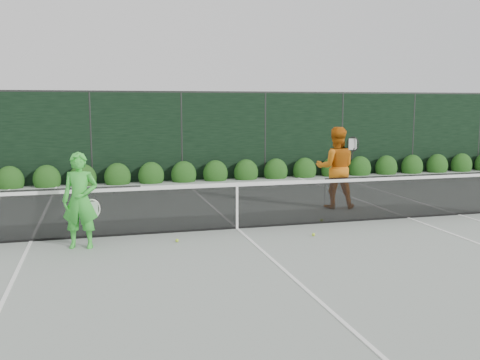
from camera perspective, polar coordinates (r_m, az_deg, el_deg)
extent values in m
plane|color=gray|center=(11.40, -0.32, -5.21)|extent=(80.00, 80.00, 0.00)
cube|color=black|center=(11.03, -21.98, -3.58)|extent=(4.40, 0.01, 1.02)
cube|color=black|center=(11.30, -0.32, -2.85)|extent=(4.00, 0.01, 0.96)
cube|color=black|center=(13.00, 17.91, -1.67)|extent=(4.40, 0.01, 1.02)
cube|color=white|center=(11.22, -0.32, -0.52)|extent=(12.80, 0.03, 0.07)
cube|color=black|center=(11.40, -0.32, -5.12)|extent=(12.80, 0.02, 0.04)
cube|color=white|center=(11.31, -0.32, -2.96)|extent=(0.05, 0.03, 0.91)
imported|color=green|center=(10.18, -16.68, -2.11)|extent=(0.72, 0.55, 1.77)
torus|color=white|center=(10.31, -15.51, -3.00)|extent=(0.30, 0.03, 0.30)
cylinder|color=black|center=(10.36, -15.46, -4.30)|extent=(0.10, 0.03, 0.30)
imported|color=#CF6911|center=(13.72, 10.18, 1.30)|extent=(1.19, 1.05, 2.06)
torus|color=black|center=(13.64, 11.94, 3.76)|extent=(0.28, 0.17, 0.30)
cylinder|color=black|center=(13.66, 11.91, 2.76)|extent=(0.10, 0.03, 0.30)
cube|color=white|center=(13.82, 22.30, -3.44)|extent=(0.06, 23.77, 0.01)
cube|color=white|center=(11.13, -21.40, -6.10)|extent=(0.06, 23.77, 0.01)
cube|color=white|center=(13.04, 17.50, -3.86)|extent=(0.06, 23.77, 0.01)
cube|color=white|center=(22.94, -7.87, 1.50)|extent=(11.03, 0.06, 0.01)
cube|color=white|center=(17.56, -5.62, -0.49)|extent=(8.23, 0.06, 0.01)
cube|color=white|center=(11.40, -0.32, -5.19)|extent=(0.06, 12.80, 0.01)
cube|color=black|center=(18.48, -6.25, 4.59)|extent=(32.00, 0.06, 3.00)
cube|color=#262826|center=(18.45, -6.32, 9.33)|extent=(32.00, 0.06, 0.06)
cylinder|color=#262826|center=(18.27, -15.61, 4.29)|extent=(0.08, 0.08, 3.00)
cylinder|color=#262826|center=(18.48, -6.25, 4.59)|extent=(0.08, 0.08, 3.00)
cylinder|color=#262826|center=(19.17, 2.68, 4.75)|extent=(0.08, 0.08, 3.00)
cylinder|color=#262826|center=(20.28, 10.81, 4.81)|extent=(0.08, 0.08, 3.00)
cylinder|color=#262826|center=(21.75, 17.97, 4.77)|extent=(0.08, 0.08, 3.00)
cylinder|color=#262826|center=(23.52, 24.14, 4.68)|extent=(0.08, 0.08, 3.00)
ellipsoid|color=#173C10|center=(18.24, -23.34, -0.08)|extent=(0.86, 0.65, 0.94)
ellipsoid|color=#173C10|center=(18.11, -19.90, 0.05)|extent=(0.86, 0.65, 0.94)
ellipsoid|color=#173C10|center=(18.05, -16.42, 0.18)|extent=(0.86, 0.65, 0.94)
ellipsoid|color=#173C10|center=(18.05, -12.93, 0.31)|extent=(0.86, 0.65, 0.94)
ellipsoid|color=#173C10|center=(18.12, -9.46, 0.43)|extent=(0.86, 0.65, 0.94)
ellipsoid|color=#173C10|center=(18.26, -6.02, 0.56)|extent=(0.86, 0.65, 0.94)
ellipsoid|color=#173C10|center=(18.46, -2.65, 0.68)|extent=(0.86, 0.65, 0.94)
ellipsoid|color=#173C10|center=(18.73, 0.64, 0.79)|extent=(0.86, 0.65, 0.94)
ellipsoid|color=#173C10|center=(19.05, 3.83, 0.90)|extent=(0.86, 0.65, 0.94)
ellipsoid|color=#173C10|center=(19.43, 6.90, 1.00)|extent=(0.86, 0.65, 0.94)
ellipsoid|color=#173C10|center=(19.86, 9.85, 1.10)|extent=(0.86, 0.65, 0.94)
ellipsoid|color=#173C10|center=(20.35, 12.66, 1.19)|extent=(0.86, 0.65, 0.94)
ellipsoid|color=#173C10|center=(20.88, 15.34, 1.27)|extent=(0.86, 0.65, 0.94)
ellipsoid|color=#173C10|center=(21.46, 17.88, 1.34)|extent=(0.86, 0.65, 0.94)
ellipsoid|color=#173C10|center=(22.07, 20.28, 1.41)|extent=(0.86, 0.65, 0.94)
ellipsoid|color=#173C10|center=(22.72, 22.55, 1.47)|extent=(0.86, 0.65, 0.94)
sphere|color=#B5DC30|center=(12.20, 8.68, -4.26)|extent=(0.07, 0.07, 0.07)
sphere|color=#B5DC30|center=(10.38, -6.74, -6.43)|extent=(0.07, 0.07, 0.07)
sphere|color=#B5DC30|center=(10.86, 7.85, -5.79)|extent=(0.07, 0.07, 0.07)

